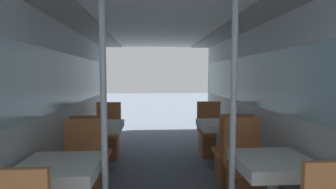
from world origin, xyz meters
TOP-DOWN VIEW (x-y plane):
  - wall_left at (-1.35, 2.01)m, footprint 0.05×6.82m
  - wall_right at (1.35, 2.01)m, footprint 0.05×6.82m
  - ceiling_panel at (0.00, 2.01)m, footprint 2.69×6.82m
  - dining_table_left_0 at (-0.94, 0.96)m, footprint 0.66×0.66m
  - chair_left_far_0 at (-0.94, 1.60)m, footprint 0.44×0.44m
  - support_pole_left_0 at (-0.56, 0.96)m, footprint 0.06×0.06m
  - dining_table_left_1 at (-0.94, 2.79)m, footprint 0.66×0.66m
  - chair_left_near_1 at (-0.94, 2.16)m, footprint 0.44×0.44m
  - chair_left_far_1 at (-0.94, 3.43)m, footprint 0.44×0.44m
  - dining_table_right_0 at (0.94, 0.96)m, footprint 0.66×0.66m
  - chair_right_far_0 at (0.94, 1.60)m, footprint 0.44×0.44m
  - support_pole_right_0 at (0.56, 0.96)m, footprint 0.06×0.06m
  - dining_table_right_1 at (0.94, 2.79)m, footprint 0.66×0.66m
  - chair_right_near_1 at (0.94, 2.16)m, footprint 0.44×0.44m
  - chair_right_far_1 at (0.94, 3.43)m, footprint 0.44×0.44m

SIDE VIEW (x-z plane):
  - chair_left_far_0 at x=-0.94m, z-range -0.20..0.78m
  - chair_left_near_1 at x=-0.94m, z-range -0.20..0.78m
  - chair_left_far_1 at x=-0.94m, z-range -0.20..0.78m
  - chair_right_far_0 at x=0.94m, z-range -0.20..0.78m
  - chair_right_near_1 at x=0.94m, z-range -0.20..0.78m
  - chair_right_far_1 at x=0.94m, z-range -0.20..0.78m
  - dining_table_left_0 at x=-0.94m, z-range 0.26..1.00m
  - dining_table_left_1 at x=-0.94m, z-range 0.26..1.00m
  - dining_table_right_0 at x=0.94m, z-range 0.26..1.00m
  - dining_table_right_1 at x=0.94m, z-range 0.26..1.00m
  - support_pole_left_0 at x=-0.56m, z-range 0.00..2.16m
  - support_pole_right_0 at x=0.56m, z-range 0.00..2.16m
  - wall_left at x=-1.35m, z-range 0.05..2.21m
  - wall_right at x=1.35m, z-range 0.05..2.21m
  - ceiling_panel at x=0.00m, z-range 2.16..2.23m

